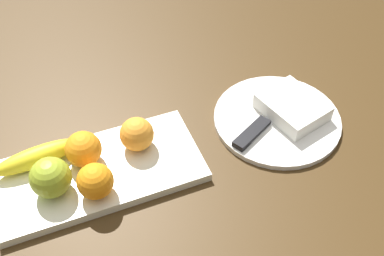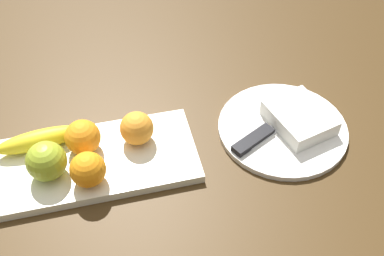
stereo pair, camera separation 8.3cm
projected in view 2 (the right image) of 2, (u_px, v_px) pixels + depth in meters
The scene contains 10 objects.
ground_plane at pixel (104, 163), 0.84m from camera, with size 2.40×2.40×0.00m, color #3E2A12.
fruit_tray at pixel (96, 160), 0.83m from camera, with size 0.35×0.17×0.02m, color white.
apple at pixel (46, 161), 0.77m from camera, with size 0.07×0.07×0.07m, color #92A827.
banana at pixel (39, 140), 0.83m from camera, with size 0.15×0.04×0.04m, color yellow.
orange_near_apple at pixel (137, 128), 0.83m from camera, with size 0.06×0.06×0.06m, color orange.
orange_near_banana at pixel (83, 137), 0.81m from camera, with size 0.06×0.06×0.06m, color orange.
orange_center at pixel (88, 170), 0.77m from camera, with size 0.06×0.06×0.06m, color orange.
dinner_plate at pixel (282, 127), 0.89m from camera, with size 0.24×0.24×0.01m, color white.
folded_napkin at pixel (299, 117), 0.88m from camera, with size 0.10×0.12×0.03m, color white.
knife at pixel (259, 136), 0.86m from camera, with size 0.17×0.10×0.01m.
Camera 2 is at (0.03, -0.55, 0.65)m, focal length 43.91 mm.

